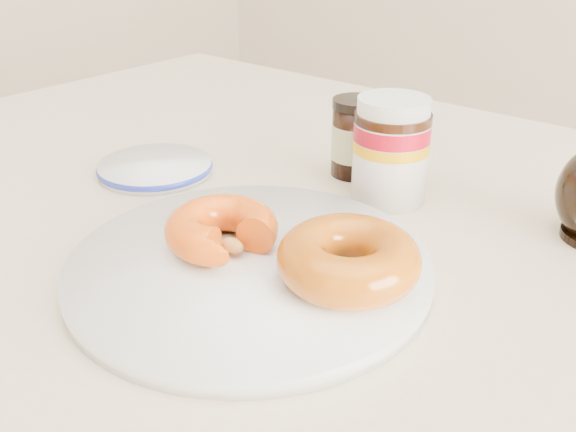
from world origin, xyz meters
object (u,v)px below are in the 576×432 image
Objects in this scene: plate at (249,266)px; blue_rim_saucer at (155,167)px; dining_table at (360,320)px; donut_bitten at (222,229)px; donut_whole at (349,259)px; nutella_jar at (391,146)px; dark_jar at (356,138)px.

blue_rim_saucer is at bearing 158.21° from plate.
donut_bitten reaches higher than dining_table.
plate reaches higher than blue_rim_saucer.
donut_bitten is at bearing 178.21° from plate.
donut_whole is 0.19m from nutella_jar.
nutella_jar is (-0.04, 0.10, 0.14)m from dining_table.
blue_rim_saucer is (-0.24, -0.11, -0.05)m from nutella_jar.
dark_jar reaches higher than dining_table.
donut_whole is 0.85× the size of blue_rim_saucer.
donut_whole is 0.32m from blue_rim_saucer.
donut_bitten is 0.89× the size of nutella_jar.
dining_table is 0.15m from donut_whole.
dining_table is 4.68× the size of plate.
dining_table is 0.29m from blue_rim_saucer.
donut_whole reaches higher than dining_table.
donut_whole is 0.25m from dark_jar.
blue_rim_saucer is (-0.27, -0.01, 0.09)m from dining_table.
plate is 0.21m from nutella_jar.
donut_whole reaches higher than plate.
blue_rim_saucer is (-0.20, 0.09, -0.02)m from donut_bitten.
dining_table is at bearing 2.72° from blue_rim_saucer.
dining_table is 0.17m from donut_bitten.
donut_bitten is at bearing -83.81° from dark_jar.
donut_whole is (0.08, 0.02, 0.03)m from plate.
plate is (-0.04, -0.11, 0.09)m from dining_table.
nutella_jar reaches higher than donut_bitten.
dark_jar is (-0.03, 0.23, 0.01)m from donut_bitten.
donut_whole reaches higher than donut_bitten.
nutella_jar is at bearing 87.59° from plate.
donut_whole is at bearing -67.48° from nutella_jar.
donut_whole is at bearing -65.39° from dining_table.
dark_jar reaches higher than donut_bitten.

